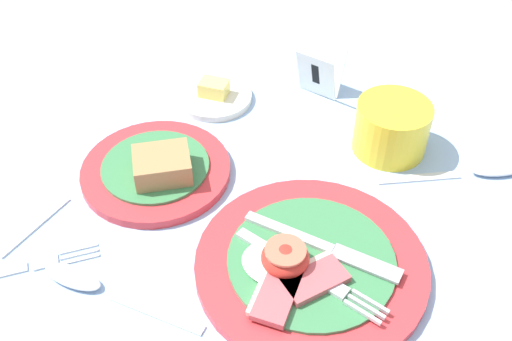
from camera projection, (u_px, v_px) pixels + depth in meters
ground_plane at (228, 244)px, 0.68m from camera, size 3.00×3.00×0.00m
breakfast_plate at (307, 264)px, 0.65m from camera, size 0.26×0.26×0.04m
bread_plate at (157, 169)px, 0.76m from camera, size 0.19×0.19×0.05m
sugar_cup at (392, 126)px, 0.78m from camera, size 0.10×0.10×0.07m
butter_dish at (214, 95)px, 0.88m from camera, size 0.11×0.11×0.03m
number_card at (320, 72)px, 0.87m from camera, size 0.06×0.05×0.07m
teaspoon_near_cup at (477, 171)px, 0.77m from camera, size 0.17×0.13×0.01m
teaspoon_stray at (94, 286)px, 0.64m from camera, size 0.19×0.04×0.01m
fork_on_cloth at (11, 270)px, 0.65m from camera, size 0.14×0.15×0.01m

